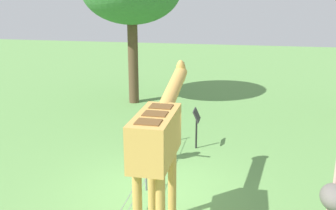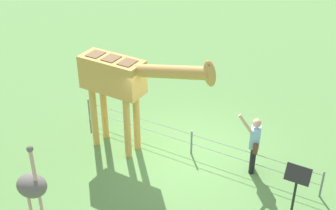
{
  "view_description": "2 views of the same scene",
  "coord_description": "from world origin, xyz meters",
  "px_view_note": "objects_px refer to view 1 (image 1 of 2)",
  "views": [
    {
      "loc": [
        -8.76,
        -2.07,
        4.88
      ],
      "look_at": [
        -0.72,
        -0.48,
        2.53
      ],
      "focal_mm": 41.75,
      "sensor_mm": 36.0,
      "label": 1
    },
    {
      "loc": [
        4.54,
        -8.99,
        7.54
      ],
      "look_at": [
        -0.27,
        -0.58,
        1.89
      ],
      "focal_mm": 49.24,
      "sensor_mm": 36.0,
      "label": 2
    }
  ],
  "objects_px": {
    "ostrich": "(335,197)",
    "giraffe": "(159,136)",
    "info_sign": "(197,120)",
    "visitor": "(156,134)"
  },
  "relations": [
    {
      "from": "visitor",
      "to": "info_sign",
      "type": "height_order",
      "value": "visitor"
    },
    {
      "from": "giraffe",
      "to": "info_sign",
      "type": "xyz_separation_m",
      "value": [
        4.73,
        -0.18,
        -1.2
      ]
    },
    {
      "from": "giraffe",
      "to": "ostrich",
      "type": "xyz_separation_m",
      "value": [
        -0.03,
        -3.4,
        -0.97
      ]
    },
    {
      "from": "ostrich",
      "to": "info_sign",
      "type": "bearing_deg",
      "value": 34.11
    },
    {
      "from": "ostrich",
      "to": "giraffe",
      "type": "bearing_deg",
      "value": 89.5
    },
    {
      "from": "giraffe",
      "to": "ostrich",
      "type": "distance_m",
      "value": 3.54
    },
    {
      "from": "giraffe",
      "to": "info_sign",
      "type": "distance_m",
      "value": 4.88
    },
    {
      "from": "ostrich",
      "to": "info_sign",
      "type": "relative_size",
      "value": 1.7
    },
    {
      "from": "info_sign",
      "to": "ostrich",
      "type": "bearing_deg",
      "value": -145.89
    },
    {
      "from": "giraffe",
      "to": "ostrich",
      "type": "bearing_deg",
      "value": -90.5
    }
  ]
}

